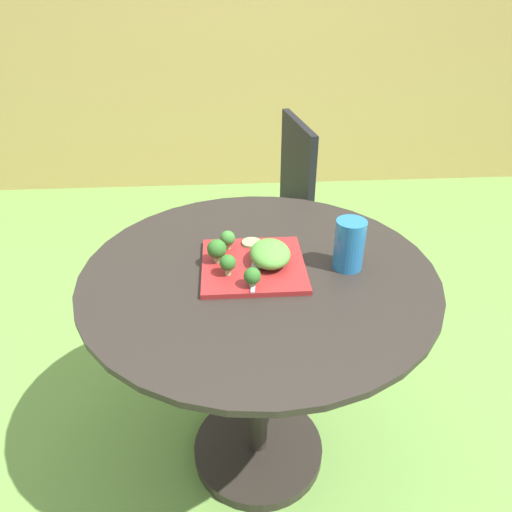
{
  "coord_description": "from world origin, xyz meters",
  "views": [
    {
      "loc": [
        -0.08,
        -1.06,
        1.45
      ],
      "look_at": [
        -0.01,
        0.01,
        0.8
      ],
      "focal_mm": 33.54,
      "sensor_mm": 36.0,
      "label": 1
    }
  ],
  "objects_px": {
    "patio_chair": "(272,206)",
    "drinking_glass": "(349,248)",
    "salad_plate": "(253,265)",
    "fork": "(255,271)"
  },
  "relations": [
    {
      "from": "patio_chair",
      "to": "fork",
      "type": "relative_size",
      "value": 5.81
    },
    {
      "from": "drinking_glass",
      "to": "fork",
      "type": "distance_m",
      "value": 0.25
    },
    {
      "from": "patio_chair",
      "to": "salad_plate",
      "type": "relative_size",
      "value": 3.3
    },
    {
      "from": "patio_chair",
      "to": "fork",
      "type": "distance_m",
      "value": 0.94
    },
    {
      "from": "drinking_glass",
      "to": "patio_chair",
      "type": "bearing_deg",
      "value": 97.58
    },
    {
      "from": "salad_plate",
      "to": "fork",
      "type": "bearing_deg",
      "value": -86.5
    },
    {
      "from": "fork",
      "to": "salad_plate",
      "type": "bearing_deg",
      "value": 93.5
    },
    {
      "from": "patio_chair",
      "to": "drinking_glass",
      "type": "relative_size",
      "value": 6.53
    },
    {
      "from": "patio_chair",
      "to": "drinking_glass",
      "type": "height_order",
      "value": "patio_chair"
    },
    {
      "from": "patio_chair",
      "to": "fork",
      "type": "xyz_separation_m",
      "value": [
        -0.13,
        -0.9,
        0.25
      ]
    }
  ]
}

